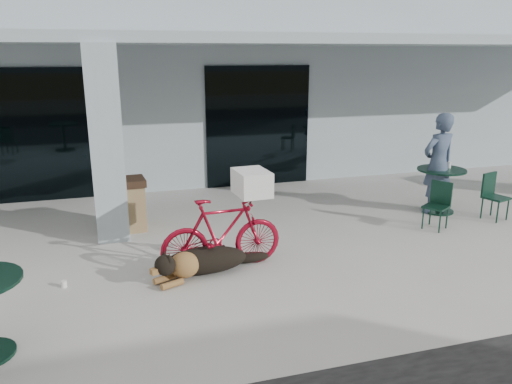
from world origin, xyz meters
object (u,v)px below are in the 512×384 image
object	(u,v)px
cafe_chair_far_b	(436,206)
trash_receptacle	(130,204)
person	(438,164)
dog	(206,259)
bicycle	(222,234)
cafe_chair_far_a	(496,197)
cafe_table_far	(440,190)

from	to	relation	value
cafe_chair_far_b	trash_receptacle	world-z (taller)	trash_receptacle
cafe_chair_far_b	person	distance (m)	1.12
person	dog	bearing A→B (deg)	7.75
bicycle	cafe_chair_far_a	size ratio (longest dim) A/B	2.05
cafe_table_far	trash_receptacle	distance (m)	5.78
dog	trash_receptacle	size ratio (longest dim) A/B	1.46
cafe_table_far	cafe_chair_far_a	size ratio (longest dim) A/B	1.06
cafe_table_far	person	bearing A→B (deg)	-179.04
dog	cafe_chair_far_b	world-z (taller)	cafe_chair_far_b
trash_receptacle	cafe_chair_far_b	bearing A→B (deg)	-15.90
cafe_table_far	dog	bearing A→B (deg)	-162.76
person	cafe_table_far	bearing A→B (deg)	171.15
dog	cafe_table_far	distance (m)	5.08
bicycle	cafe_chair_far_b	bearing A→B (deg)	-85.62
cafe_table_far	cafe_chair_far_a	distance (m)	0.98
bicycle	dog	world-z (taller)	bicycle
dog	trash_receptacle	bearing A→B (deg)	90.78
cafe_table_far	trash_receptacle	world-z (taller)	trash_receptacle
cafe_chair_far_b	trash_receptacle	bearing A→B (deg)	-137.28
cafe_table_far	trash_receptacle	xyz separation A→B (m)	(-5.75, 0.64, 0.03)
dog	cafe_chair_far_b	distance (m)	4.25
cafe_chair_far_a	person	xyz separation A→B (m)	(-0.80, 0.69, 0.53)
cafe_chair_far_b	cafe_chair_far_a	bearing A→B (deg)	63.87
cafe_chair_far_a	trash_receptacle	xyz separation A→B (m)	(-6.45, 1.32, 0.03)
cafe_table_far	cafe_chair_far_a	xyz separation A→B (m)	(0.71, -0.69, 0.00)
bicycle	cafe_chair_far_a	bearing A→B (deg)	-86.41
bicycle	cafe_table_far	size ratio (longest dim) A/B	1.93
person	trash_receptacle	xyz separation A→B (m)	(-5.65, 0.64, -0.50)
bicycle	person	bearing A→B (deg)	-76.79
cafe_table_far	person	xyz separation A→B (m)	(-0.10, -0.00, 0.53)
dog	trash_receptacle	distance (m)	2.34
bicycle	trash_receptacle	size ratio (longest dim) A/B	1.91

